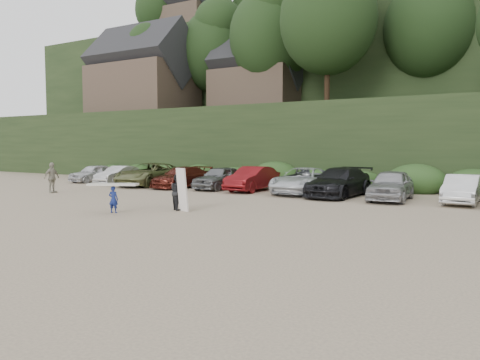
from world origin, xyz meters
The scene contains 6 objects.
ground centered at (0.00, 0.00, 0.00)m, with size 120.00×120.00×0.00m, color tan.
hillside_backdrop centered at (-0.26, 35.93, 11.22)m, with size 90.00×41.50×28.00m.
parked_cars centered at (-0.23, 10.01, 0.77)m, with size 39.66×6.40×1.65m.
distant_walker centered at (-14.80, 2.87, 0.93)m, with size 1.09×0.46×1.87m, color gray.
child_surfer centered at (-5.21, -1.27, 0.87)m, with size 2.17×1.51×1.28m.
adult_surfer centered at (-3.35, 0.86, 0.83)m, with size 1.27×0.94×1.92m.
Camera 1 is at (9.82, -15.59, 2.93)m, focal length 35.00 mm.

